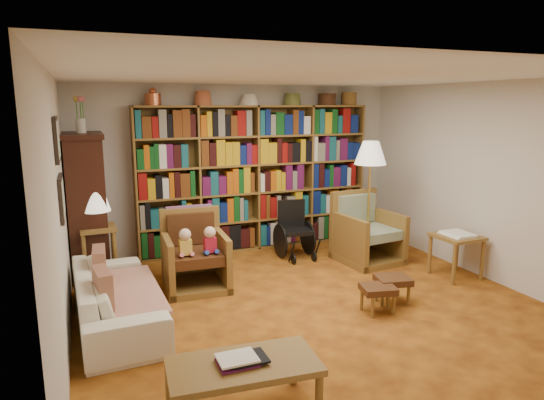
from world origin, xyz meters
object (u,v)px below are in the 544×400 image
armchair_leather (194,255)px  armchair_sage (364,234)px  footstool_b (378,291)px  coffee_table (244,369)px  side_table_lamp (99,242)px  wheelchair (294,231)px  side_table_papers (457,242)px  sofa (116,297)px  footstool_a (393,282)px  floor_lamp (370,158)px

armchair_leather → armchair_sage: size_ratio=0.97×
footstool_b → coffee_table: 2.21m
armchair_sage → coffee_table: size_ratio=0.87×
side_table_lamp → wheelchair: wheelchair is taller
side_table_papers → coffee_table: 3.85m
sofa → footstool_a: (2.93, -0.61, -0.03)m
sofa → coffee_table: 2.03m
side_table_lamp → side_table_papers: side_table_lamp is taller
wheelchair → sofa: bearing=-152.3°
side_table_papers → footstool_a: (-1.27, -0.42, -0.22)m
floor_lamp → coffee_table: size_ratio=1.52×
armchair_leather → footstool_a: 2.40m
side_table_lamp → armchair_leather: bearing=-27.8°
sofa → side_table_lamp: (-0.10, 1.34, 0.24)m
sofa → armchair_leather: 1.25m
sofa → side_table_papers: side_table_papers is taller
armchair_sage → footstool_b: 1.84m
armchair_leather → floor_lamp: bearing=3.7°
side_table_papers → coffee_table: (-3.46, -1.69, -0.12)m
coffee_table → footstool_b: bearing=30.8°
floor_lamp → side_table_papers: 1.63m
footstool_b → coffee_table: size_ratio=0.37×
footstool_a → footstool_b: 0.33m
side_table_papers → coffee_table: size_ratio=0.53×
armchair_leather → sofa: bearing=-141.6°
side_table_lamp → footstool_b: side_table_lamp is taller
sofa → side_table_lamp: side_table_lamp is taller
side_table_papers → armchair_sage: bearing=123.6°
footstool_a → armchair_leather: bearing=144.8°
armchair_sage → coffee_table: (-2.75, -2.76, -0.02)m
armchair_sage → floor_lamp: bearing=35.7°
coffee_table → sofa: bearing=111.4°
side_table_papers → footstool_a: bearing=-161.8°
sofa → footstool_b: sofa is taller
sofa → wheelchair: (2.61, 1.37, 0.10)m
floor_lamp → coffee_table: bearing=-135.1°
wheelchair → floor_lamp: bearing=-23.9°
footstool_a → coffee_table: bearing=-149.7°
armchair_sage → footstool_b: (-0.85, -1.63, -0.13)m
armchair_leather → side_table_papers: armchair_leather is taller
sofa → coffee_table: bearing=-161.0°
floor_lamp → coffee_table: floor_lamp is taller
sofa → wheelchair: 2.95m
side_table_papers → footstool_a: 1.35m
armchair_sage → side_table_lamp: bearing=172.6°
side_table_lamp → armchair_sage: (3.59, -0.47, -0.15)m
coffee_table → armchair_leather: bearing=85.0°
armchair_leather → wheelchair: (1.64, 0.60, -0.01)m
footstool_b → coffee_table: bearing=-149.2°
sofa → side_table_papers: (4.20, -0.19, 0.19)m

